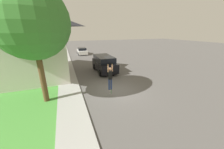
{
  "coord_description": "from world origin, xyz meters",
  "views": [
    {
      "loc": [
        -3.64,
        -8.92,
        4.84
      ],
      "look_at": [
        0.06,
        0.74,
        1.22
      ],
      "focal_mm": 20.0,
      "sensor_mm": 36.0,
      "label": 1
    }
  ],
  "objects": [
    {
      "name": "ground_plane",
      "position": [
        0.0,
        0.0,
        0.0
      ],
      "size": [
        120.0,
        120.0,
        0.0
      ],
      "primitive_type": "plane",
      "color": "#54514F"
    },
    {
      "name": "car_down_street",
      "position": [
        0.05,
        19.01,
        0.67
      ],
      "size": [
        1.95,
        4.18,
        1.42
      ],
      "color": "silver",
      "rests_on": "ground_plane"
    },
    {
      "name": "lawn_tree_near",
      "position": [
        -5.22,
        0.16,
        5.31
      ],
      "size": [
        4.46,
        4.46,
        7.47
      ],
      "color": "brown",
      "rests_on": "lawn"
    },
    {
      "name": "skateboard",
      "position": [
        -0.6,
        -0.77,
        0.47
      ],
      "size": [
        0.28,
        0.73,
        0.24
      ],
      "color": "#337F3D",
      "rests_on": "ground_plane"
    },
    {
      "name": "lawn",
      "position": [
        -8.0,
        6.0,
        0.04
      ],
      "size": [
        10.0,
        80.0,
        0.08
      ],
      "color": "#478E38",
      "rests_on": "ground_plane"
    },
    {
      "name": "sidewalk",
      "position": [
        -3.6,
        6.0,
        0.05
      ],
      "size": [
        1.8,
        80.0,
        0.1
      ],
      "color": "#9E9E99",
      "rests_on": "ground_plane"
    },
    {
      "name": "house",
      "position": [
        -8.0,
        6.62,
        4.03
      ],
      "size": [
        9.99,
        8.71,
        7.6
      ],
      "color": "beige",
      "rests_on": "lawn"
    },
    {
      "name": "suv_parked",
      "position": [
        0.85,
        5.49,
        1.04
      ],
      "size": [
        2.17,
        4.65,
        1.96
      ],
      "color": "black",
      "rests_on": "ground_plane"
    },
    {
      "name": "skateboarder",
      "position": [
        -0.7,
        -0.86,
        1.67
      ],
      "size": [
        0.41,
        0.23,
        1.96
      ],
      "color": "navy",
      "rests_on": "ground_plane"
    }
  ]
}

